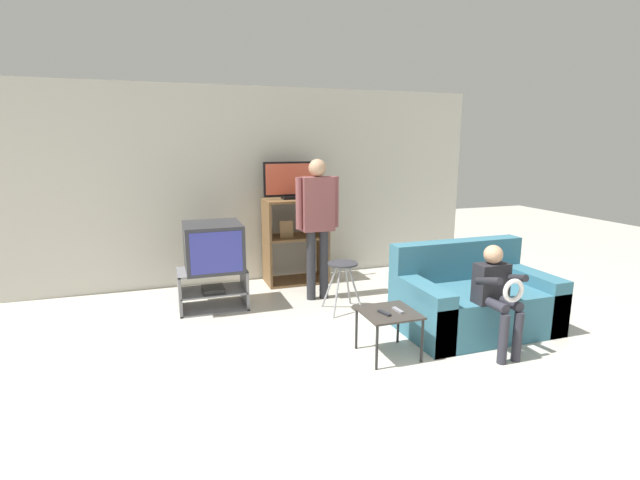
{
  "coord_description": "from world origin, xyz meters",
  "views": [
    {
      "loc": [
        -1.19,
        -2.21,
        1.89
      ],
      "look_at": [
        0.31,
        2.19,
        0.9
      ],
      "focal_mm": 26.0,
      "sensor_mm": 36.0,
      "label": 1
    }
  ],
  "objects_px": {
    "television_flat": "(292,181)",
    "snack_table": "(389,317)",
    "person_seated_child": "(497,290)",
    "tv_stand": "(213,289)",
    "remote_control_black": "(384,313)",
    "television_main": "(213,246)",
    "remote_control_white": "(398,310)",
    "person_standing_adult": "(317,215)",
    "media_shelf": "(295,240)",
    "couch": "(473,301)",
    "folding_stool": "(343,272)"
  },
  "relations": [
    {
      "from": "television_flat",
      "to": "person_standing_adult",
      "type": "distance_m",
      "value": 0.86
    },
    {
      "from": "remote_control_black",
      "to": "person_standing_adult",
      "type": "bearing_deg",
      "value": 76.09
    },
    {
      "from": "remote_control_black",
      "to": "person_standing_adult",
      "type": "relative_size",
      "value": 0.08
    },
    {
      "from": "television_flat",
      "to": "snack_table",
      "type": "xyz_separation_m",
      "value": [
        0.2,
        -2.45,
        -1.01
      ]
    },
    {
      "from": "person_standing_adult",
      "to": "media_shelf",
      "type": "bearing_deg",
      "value": 94.46
    },
    {
      "from": "television_flat",
      "to": "couch",
      "type": "xyz_separation_m",
      "value": [
        1.31,
        -2.17,
        -1.08
      ]
    },
    {
      "from": "snack_table",
      "to": "person_seated_child",
      "type": "bearing_deg",
      "value": -14.88
    },
    {
      "from": "person_standing_adult",
      "to": "person_seated_child",
      "type": "relative_size",
      "value": 1.72
    },
    {
      "from": "couch",
      "to": "television_flat",
      "type": "bearing_deg",
      "value": 121.03
    },
    {
      "from": "television_main",
      "to": "remote_control_white",
      "type": "distance_m",
      "value": 2.28
    },
    {
      "from": "folding_stool",
      "to": "remote_control_white",
      "type": "distance_m",
      "value": 1.2
    },
    {
      "from": "media_shelf",
      "to": "remote_control_black",
      "type": "relative_size",
      "value": 7.94
    },
    {
      "from": "tv_stand",
      "to": "snack_table",
      "type": "relative_size",
      "value": 1.59
    },
    {
      "from": "remote_control_black",
      "to": "person_standing_adult",
      "type": "height_order",
      "value": "person_standing_adult"
    },
    {
      "from": "tv_stand",
      "to": "remote_control_black",
      "type": "distance_m",
      "value": 2.21
    },
    {
      "from": "media_shelf",
      "to": "person_seated_child",
      "type": "distance_m",
      "value": 2.9
    },
    {
      "from": "snack_table",
      "to": "remote_control_white",
      "type": "relative_size",
      "value": 3.34
    },
    {
      "from": "television_flat",
      "to": "remote_control_white",
      "type": "distance_m",
      "value": 2.67
    },
    {
      "from": "television_flat",
      "to": "remote_control_black",
      "type": "distance_m",
      "value": 2.67
    },
    {
      "from": "television_main",
      "to": "television_flat",
      "type": "bearing_deg",
      "value": 31.82
    },
    {
      "from": "person_standing_adult",
      "to": "snack_table",
      "type": "bearing_deg",
      "value": -86.33
    },
    {
      "from": "remote_control_black",
      "to": "remote_control_white",
      "type": "xyz_separation_m",
      "value": [
        0.14,
        0.02,
        0.0
      ]
    },
    {
      "from": "tv_stand",
      "to": "person_standing_adult",
      "type": "height_order",
      "value": "person_standing_adult"
    },
    {
      "from": "media_shelf",
      "to": "television_main",
      "type": "bearing_deg",
      "value": -149.6
    },
    {
      "from": "remote_control_black",
      "to": "remote_control_white",
      "type": "height_order",
      "value": "same"
    },
    {
      "from": "tv_stand",
      "to": "remote_control_black",
      "type": "relative_size",
      "value": 5.31
    },
    {
      "from": "remote_control_black",
      "to": "person_seated_child",
      "type": "relative_size",
      "value": 0.15
    },
    {
      "from": "media_shelf",
      "to": "snack_table",
      "type": "bearing_deg",
      "value": -86.08
    },
    {
      "from": "remote_control_white",
      "to": "person_seated_child",
      "type": "height_order",
      "value": "person_seated_child"
    },
    {
      "from": "remote_control_black",
      "to": "couch",
      "type": "distance_m",
      "value": 1.22
    },
    {
      "from": "television_flat",
      "to": "snack_table",
      "type": "bearing_deg",
      "value": -85.35
    },
    {
      "from": "television_flat",
      "to": "person_seated_child",
      "type": "distance_m",
      "value": 3.04
    },
    {
      "from": "television_main",
      "to": "folding_stool",
      "type": "xyz_separation_m",
      "value": [
        1.35,
        -0.57,
        -0.27
      ]
    },
    {
      "from": "television_main",
      "to": "remote_control_white",
      "type": "height_order",
      "value": "television_main"
    },
    {
      "from": "television_main",
      "to": "remote_control_white",
      "type": "xyz_separation_m",
      "value": [
        1.4,
        -1.77,
        -0.3
      ]
    },
    {
      "from": "folding_stool",
      "to": "person_seated_child",
      "type": "relative_size",
      "value": 0.58
    },
    {
      "from": "snack_table",
      "to": "remote_control_black",
      "type": "height_order",
      "value": "remote_control_black"
    },
    {
      "from": "media_shelf",
      "to": "remote_control_white",
      "type": "bearing_deg",
      "value": -84.31
    },
    {
      "from": "snack_table",
      "to": "remote_control_white",
      "type": "xyz_separation_m",
      "value": [
        0.08,
        -0.02,
        0.06
      ]
    },
    {
      "from": "television_flat",
      "to": "television_main",
      "type": "bearing_deg",
      "value": -148.18
    },
    {
      "from": "remote_control_white",
      "to": "folding_stool",
      "type": "bearing_deg",
      "value": 88.34
    },
    {
      "from": "media_shelf",
      "to": "television_flat",
      "type": "bearing_deg",
      "value": 150.13
    },
    {
      "from": "person_seated_child",
      "to": "media_shelf",
      "type": "bearing_deg",
      "value": 112.39
    },
    {
      "from": "media_shelf",
      "to": "remote_control_black",
      "type": "bearing_deg",
      "value": -87.66
    },
    {
      "from": "snack_table",
      "to": "person_seated_child",
      "type": "distance_m",
      "value": 1.0
    },
    {
      "from": "media_shelf",
      "to": "person_standing_adult",
      "type": "bearing_deg",
      "value": -85.54
    },
    {
      "from": "television_main",
      "to": "person_standing_adult",
      "type": "height_order",
      "value": "person_standing_adult"
    },
    {
      "from": "folding_stool",
      "to": "television_main",
      "type": "bearing_deg",
      "value": 157.06
    },
    {
      "from": "folding_stool",
      "to": "snack_table",
      "type": "height_order",
      "value": "folding_stool"
    },
    {
      "from": "snack_table",
      "to": "tv_stand",
      "type": "bearing_deg",
      "value": 127.86
    }
  ]
}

